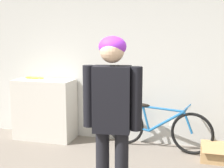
{
  "coord_description": "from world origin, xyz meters",
  "views": [
    {
      "loc": [
        0.92,
        -1.97,
        1.73
      ],
      "look_at": [
        0.15,
        0.76,
        1.28
      ],
      "focal_mm": 50.0,
      "sensor_mm": 36.0,
      "label": 1
    }
  ],
  "objects_px": {
    "banana": "(35,78)",
    "cardboard_box": "(218,153)",
    "person": "(112,108)",
    "bicycle": "(157,127)"
  },
  "relations": [
    {
      "from": "person",
      "to": "banana",
      "type": "distance_m",
      "value": 2.66
    },
    {
      "from": "cardboard_box",
      "to": "bicycle",
      "type": "bearing_deg",
      "value": 163.26
    },
    {
      "from": "banana",
      "to": "cardboard_box",
      "type": "relative_size",
      "value": 0.77
    },
    {
      "from": "banana",
      "to": "bicycle",
      "type": "bearing_deg",
      "value": -1.34
    },
    {
      "from": "bicycle",
      "to": "cardboard_box",
      "type": "xyz_separation_m",
      "value": [
        0.88,
        -0.27,
        -0.21
      ]
    },
    {
      "from": "banana",
      "to": "cardboard_box",
      "type": "distance_m",
      "value": 3.1
    },
    {
      "from": "person",
      "to": "bicycle",
      "type": "bearing_deg",
      "value": 76.25
    },
    {
      "from": "bicycle",
      "to": "banana",
      "type": "height_order",
      "value": "banana"
    },
    {
      "from": "bicycle",
      "to": "banana",
      "type": "distance_m",
      "value": 2.18
    },
    {
      "from": "banana",
      "to": "cardboard_box",
      "type": "xyz_separation_m",
      "value": [
        2.95,
        -0.31,
        -0.89
      ]
    }
  ]
}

